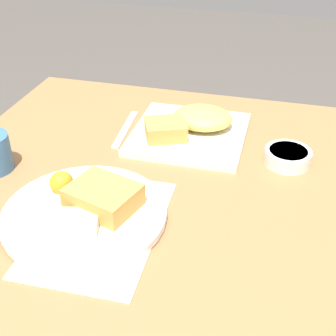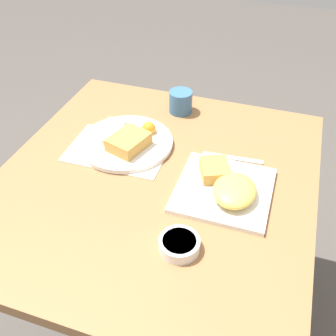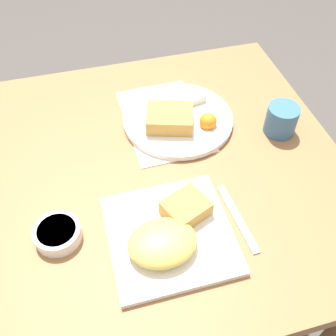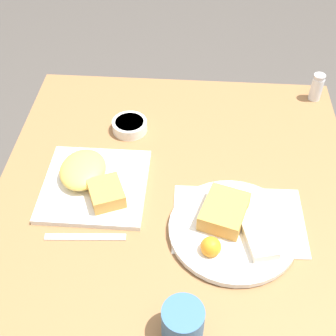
{
  "view_description": "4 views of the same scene",
  "coord_description": "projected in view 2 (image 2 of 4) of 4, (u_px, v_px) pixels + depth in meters",
  "views": [
    {
      "loc": [
        -0.19,
        0.71,
        1.23
      ],
      "look_at": [
        0.0,
        -0.02,
        0.74
      ],
      "focal_mm": 50.0,
      "sensor_mm": 36.0,
      "label": 1
    },
    {
      "loc": [
        -0.77,
        -0.3,
        1.43
      ],
      "look_at": [
        0.0,
        -0.04,
        0.75
      ],
      "focal_mm": 42.0,
      "sensor_mm": 36.0,
      "label": 2
    },
    {
      "loc": [
        -0.11,
        -0.6,
        1.41
      ],
      "look_at": [
        0.04,
        -0.03,
        0.74
      ],
      "focal_mm": 42.0,
      "sensor_mm": 36.0,
      "label": 3
    },
    {
      "loc": [
        0.75,
        0.04,
        1.55
      ],
      "look_at": [
        -0.02,
        -0.02,
        0.77
      ],
      "focal_mm": 50.0,
      "sensor_mm": 36.0,
      "label": 4
    }
  ],
  "objects": [
    {
      "name": "ground_plane",
      "position": [
        159.0,
        312.0,
        1.55
      ],
      "size": [
        8.0,
        8.0,
        0.0
      ],
      "primitive_type": "plane",
      "color": "#4C4742"
    },
    {
      "name": "menu_card",
      "position": [
        118.0,
        150.0,
        1.18
      ],
      "size": [
        0.2,
        0.3,
        0.0
      ],
      "rotation": [
        0.0,
        0.0,
        0.02
      ],
      "color": "silver",
      "rests_on": "dining_table"
    },
    {
      "name": "butter_knife",
      "position": [
        233.0,
        158.0,
        1.15
      ],
      "size": [
        0.03,
        0.18,
        0.0
      ],
      "rotation": [
        0.0,
        0.0,
        1.64
      ],
      "color": "silver",
      "rests_on": "dining_table"
    },
    {
      "name": "plate_oval_far",
      "position": [
        127.0,
        141.0,
        1.19
      ],
      "size": [
        0.28,
        0.28,
        0.05
      ],
      "color": "white",
      "rests_on": "menu_card"
    },
    {
      "name": "coffee_mug",
      "position": [
        181.0,
        102.0,
        1.33
      ],
      "size": [
        0.08,
        0.08,
        0.08
      ],
      "color": "#386693",
      "rests_on": "dining_table"
    },
    {
      "name": "sauce_ramekin",
      "position": [
        179.0,
        244.0,
        0.89
      ],
      "size": [
        0.09,
        0.09,
        0.03
      ],
      "color": "white",
      "rests_on": "dining_table"
    },
    {
      "name": "dining_table",
      "position": [
        156.0,
        199.0,
        1.15
      ],
      "size": [
        0.93,
        0.87,
        0.71
      ],
      "color": "olive",
      "rests_on": "ground_plane"
    },
    {
      "name": "plate_square_near",
      "position": [
        226.0,
        188.0,
        1.03
      ],
      "size": [
        0.25,
        0.25,
        0.06
      ],
      "color": "white",
      "rests_on": "dining_table"
    }
  ]
}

